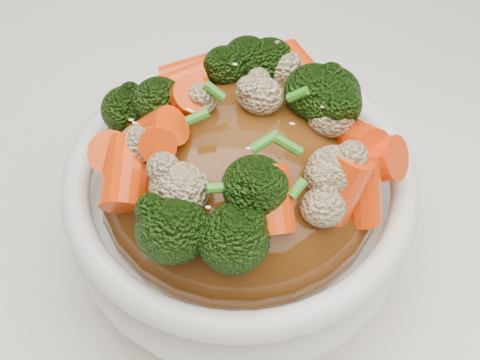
# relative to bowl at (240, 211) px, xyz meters

# --- Properties ---
(tablecloth) EXTENTS (1.20, 0.80, 0.04)m
(tablecloth) POSITION_rel_bowl_xyz_m (0.03, 0.03, -0.06)
(tablecloth) COLOR white
(tablecloth) RESTS_ON dining_table
(bowl) EXTENTS (0.26, 0.26, 0.08)m
(bowl) POSITION_rel_bowl_xyz_m (0.00, 0.00, 0.00)
(bowl) COLOR white
(bowl) RESTS_ON tablecloth
(sauce_base) EXTENTS (0.21, 0.21, 0.09)m
(sauce_base) POSITION_rel_bowl_xyz_m (0.00, -0.00, 0.03)
(sauce_base) COLOR #542D0E
(sauce_base) RESTS_ON bowl
(carrots) EXTENTS (0.21, 0.21, 0.05)m
(carrots) POSITION_rel_bowl_xyz_m (0.00, -0.00, 0.09)
(carrots) COLOR #F94208
(carrots) RESTS_ON sauce_base
(broccoli) EXTENTS (0.21, 0.21, 0.04)m
(broccoli) POSITION_rel_bowl_xyz_m (0.00, -0.00, 0.09)
(broccoli) COLOR black
(broccoli) RESTS_ON sauce_base
(cauliflower) EXTENTS (0.21, 0.21, 0.04)m
(cauliflower) POSITION_rel_bowl_xyz_m (0.00, -0.00, 0.09)
(cauliflower) COLOR #CBB78B
(cauliflower) RESTS_ON sauce_base
(scallions) EXTENTS (0.15, 0.15, 0.02)m
(scallions) POSITION_rel_bowl_xyz_m (0.00, -0.00, 0.09)
(scallions) COLOR #349321
(scallions) RESTS_ON sauce_base
(sesame_seeds) EXTENTS (0.18, 0.18, 0.01)m
(sesame_seeds) POSITION_rel_bowl_xyz_m (0.00, -0.00, 0.09)
(sesame_seeds) COLOR beige
(sesame_seeds) RESTS_ON sauce_base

